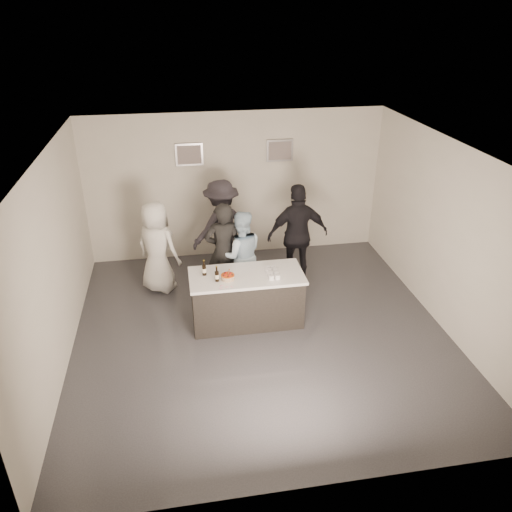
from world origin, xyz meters
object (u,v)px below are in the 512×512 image
object	(u,v)px
bar_counter	(247,298)
person_guest_right	(298,235)
cake	(228,277)
beer_bottle_a	(204,268)
person_main_black	(224,251)
person_guest_left	(157,247)
person_main_blue	(241,255)
beer_bottle_b	(217,274)
person_guest_back	(222,227)

from	to	relation	value
bar_counter	person_guest_right	bearing A→B (deg)	46.05
cake	beer_bottle_a	distance (m)	0.42
person_main_black	cake	bearing A→B (deg)	84.59
person_main_black	bar_counter	bearing A→B (deg)	104.51
bar_counter	person_guest_left	xyz separation A→B (m)	(-1.44, 1.32, 0.42)
cake	person_main_blue	size ratio (longest dim) A/B	0.13
person_main_black	person_guest_right	distance (m)	1.46
cake	person_guest_left	size ratio (longest dim) A/B	0.12
beer_bottle_b	person_guest_right	world-z (taller)	person_guest_right
person_main_black	person_main_blue	xyz separation A→B (m)	(0.31, -0.02, -0.08)
beer_bottle_b	person_guest_left	xyz separation A→B (m)	(-0.95, 1.46, -0.16)
beer_bottle_b	person_guest_right	bearing A→B (deg)	39.00
person_guest_back	cake	bearing A→B (deg)	63.10
person_guest_left	person_guest_right	distance (m)	2.59
cake	person_main_blue	distance (m)	1.03
person_main_blue	person_guest_back	size ratio (longest dim) A/B	0.88
cake	person_guest_right	bearing A→B (deg)	41.57
cake	beer_bottle_b	bearing A→B (deg)	-170.66
person_main_blue	person_main_black	bearing A→B (deg)	-5.08
person_main_black	person_main_blue	distance (m)	0.32
person_guest_back	beer_bottle_a	bearing A→B (deg)	51.61
person_guest_left	beer_bottle_a	bearing A→B (deg)	157.05
person_guest_left	person_guest_right	bearing A→B (deg)	-147.92
bar_counter	person_guest_back	world-z (taller)	person_guest_back
person_main_blue	person_guest_right	bearing A→B (deg)	-164.52
person_main_blue	person_guest_left	size ratio (longest dim) A/B	0.95
bar_counter	person_main_blue	world-z (taller)	person_main_blue
bar_counter	person_main_black	xyz separation A→B (m)	(-0.28, 0.87, 0.46)
person_main_black	person_guest_right	size ratio (longest dim) A/B	0.93
bar_counter	person_guest_back	bearing A→B (deg)	96.03
person_main_blue	person_guest_back	bearing A→B (deg)	-78.85
beer_bottle_a	person_main_black	size ratio (longest dim) A/B	0.14
person_main_black	beer_bottle_a	bearing A→B (deg)	59.73
person_main_blue	person_guest_left	world-z (taller)	person_guest_left
beer_bottle_a	person_guest_back	size ratio (longest dim) A/B	0.14
person_guest_left	person_guest_right	size ratio (longest dim) A/B	0.89
beer_bottle_b	person_main_black	world-z (taller)	person_main_black
bar_counter	cake	size ratio (longest dim) A/B	8.57
beer_bottle_b	person_guest_back	distance (m)	2.05
bar_counter	beer_bottle_b	xyz separation A→B (m)	(-0.49, -0.14, 0.58)
beer_bottle_b	person_guest_back	bearing A→B (deg)	81.79
bar_counter	beer_bottle_b	size ratio (longest dim) A/B	7.15
beer_bottle_a	person_guest_right	world-z (taller)	person_guest_right
person_guest_left	person_main_black	bearing A→B (deg)	-166.21
person_main_black	person_guest_left	size ratio (longest dim) A/B	1.05
person_main_black	person_guest_back	distance (m)	1.02
beer_bottle_a	person_main_blue	world-z (taller)	person_main_blue
bar_counter	person_main_blue	distance (m)	0.93
person_guest_right	beer_bottle_b	bearing A→B (deg)	36.84
person_main_black	beer_bottle_b	bearing A→B (deg)	74.89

